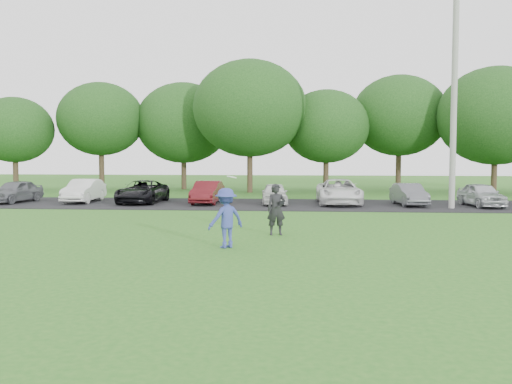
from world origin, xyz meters
TOP-DOWN VIEW (x-y plane):
  - ground at (0.00, 0.00)m, footprint 100.00×100.00m
  - parking_lot at (0.00, 13.00)m, footprint 32.00×6.50m
  - utility_pole at (8.45, 11.65)m, footprint 0.28×0.28m
  - frisbee_player at (-0.52, -0.04)m, footprint 1.22×1.15m
  - camera_bystander at (0.74, 2.51)m, footprint 0.66×0.50m
  - parked_cars at (-0.46, 13.04)m, footprint 28.66×4.70m
  - tree_row at (1.51, 22.76)m, footprint 42.39×9.85m

SIDE VIEW (x-z plane):
  - ground at x=0.00m, z-range 0.00..0.00m
  - parking_lot at x=0.00m, z-range 0.00..0.03m
  - parked_cars at x=-0.46m, z-range -0.02..1.24m
  - camera_bystander at x=0.74m, z-range 0.00..1.63m
  - frisbee_player at x=-0.52m, z-range -0.18..1.83m
  - tree_row at x=1.51m, z-range 0.59..9.23m
  - utility_pole at x=8.45m, z-range 0.00..10.00m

